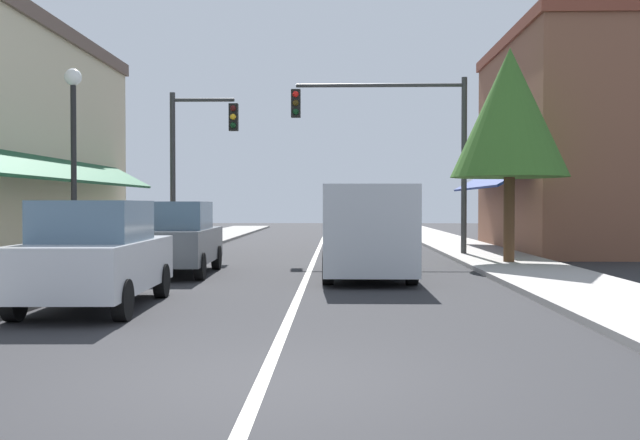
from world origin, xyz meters
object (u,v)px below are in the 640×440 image
parked_car_nearest_left (95,255)px  street_lamp_left_near (74,138)px  traffic_signal_left_corner (194,149)px  parked_car_second_left (176,238)px  tree_right_near (510,113)px  traffic_signal_mast_arm (404,133)px  van_in_lane (367,228)px

parked_car_nearest_left → street_lamp_left_near: street_lamp_left_near is taller
traffic_signal_left_corner → parked_car_nearest_left: bearing=-86.2°
parked_car_second_left → tree_right_near: 9.64m
parked_car_second_left → tree_right_near: (8.64, 2.68, 3.33)m
parked_car_nearest_left → tree_right_near: (8.70, 8.44, 3.33)m
parked_car_nearest_left → traffic_signal_mast_arm: (6.09, 11.85, 3.11)m
traffic_signal_left_corner → tree_right_near: 10.37m
van_in_lane → parked_car_nearest_left: bearing=-131.8°
van_in_lane → tree_right_near: size_ratio=0.86×
parked_car_nearest_left → traffic_signal_left_corner: (-0.82, 12.49, 2.65)m
traffic_signal_left_corner → street_lamp_left_near: traffic_signal_left_corner is taller
parked_car_nearest_left → traffic_signal_mast_arm: size_ratio=0.72×
traffic_signal_left_corner → street_lamp_left_near: (-0.82, -8.90, -0.42)m
van_in_lane → traffic_signal_mast_arm: (1.43, 6.68, 2.84)m
parked_car_nearest_left → parked_car_second_left: (0.05, 5.75, 0.00)m
parked_car_nearest_left → street_lamp_left_near: 4.54m
street_lamp_left_near → tree_right_near: bearing=25.1°
tree_right_near → traffic_signal_left_corner: bearing=156.9°
tree_right_near → parked_car_second_left: bearing=-162.8°
parked_car_nearest_left → street_lamp_left_near: (-1.65, 3.59, 2.23)m
parked_car_second_left → traffic_signal_left_corner: bearing=95.8°
van_in_lane → traffic_signal_mast_arm: 7.40m
van_in_lane → street_lamp_left_near: bearing=-165.8°
traffic_signal_left_corner → traffic_signal_mast_arm: bearing=-5.3°
parked_car_nearest_left → street_lamp_left_near: size_ratio=0.90×
traffic_signal_mast_arm → street_lamp_left_near: (-7.74, -8.26, -0.88)m
traffic_signal_left_corner → street_lamp_left_near: 8.95m
van_in_lane → street_lamp_left_near: street_lamp_left_near is taller
van_in_lane → traffic_signal_left_corner: size_ratio=0.95×
parked_car_second_left → traffic_signal_left_corner: (-0.88, 6.74, 2.65)m
parked_car_second_left → tree_right_near: size_ratio=0.69×
traffic_signal_mast_arm → parked_car_nearest_left: bearing=-117.2°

